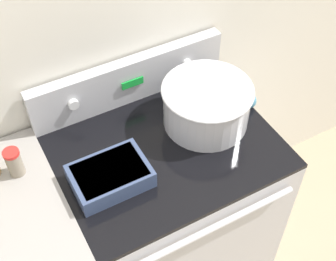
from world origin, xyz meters
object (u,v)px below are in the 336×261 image
object	(u,v)px
mixing_bowl	(207,103)
ladle	(245,98)
spice_jar_red_cap	(14,162)
casserole_dish	(110,175)

from	to	relation	value
mixing_bowl	ladle	xyz separation A→B (m)	(0.19, 0.01, -0.07)
mixing_bowl	spice_jar_red_cap	world-z (taller)	mixing_bowl
mixing_bowl	ladle	bearing A→B (deg)	2.91
mixing_bowl	casserole_dish	size ratio (longest dim) A/B	1.30
spice_jar_red_cap	casserole_dish	bearing A→B (deg)	-34.54
mixing_bowl	spice_jar_red_cap	distance (m)	0.71
casserole_dish	spice_jar_red_cap	bearing A→B (deg)	145.46
casserole_dish	spice_jar_red_cap	size ratio (longest dim) A/B	2.38
casserole_dish	spice_jar_red_cap	world-z (taller)	spice_jar_red_cap
ladle	spice_jar_red_cap	distance (m)	0.90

